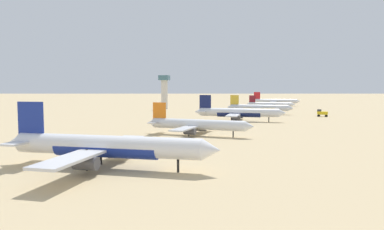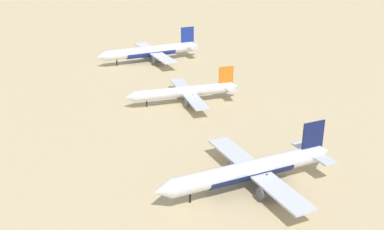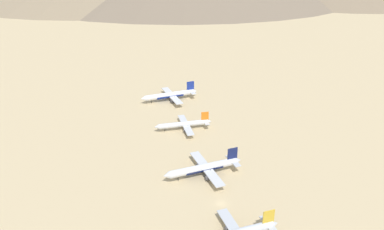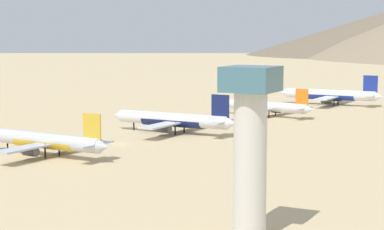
% 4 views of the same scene
% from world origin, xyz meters
% --- Properties ---
extents(ground_plane, '(1800.00, 1800.00, 0.00)m').
position_xyz_m(ground_plane, '(0.00, 0.00, 0.00)').
color(ground_plane, tan).
extents(parked_jet_0, '(43.89, 35.61, 12.67)m').
position_xyz_m(parked_jet_0, '(-22.46, -124.17, 4.21)').
color(parked_jet_0, white).
rests_on(parked_jet_0, ground).
extents(parked_jet_1, '(36.55, 29.92, 10.58)m').
position_xyz_m(parked_jet_1, '(-13.42, -75.39, 3.56)').
color(parked_jet_1, silver).
rests_on(parked_jet_1, ground).
extents(parked_jet_2, '(42.26, 34.29, 12.19)m').
position_xyz_m(parked_jet_2, '(-3.04, -24.14, 4.06)').
color(parked_jet_2, silver).
rests_on(parked_jet_2, ground).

